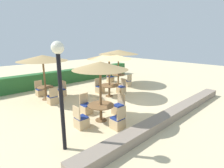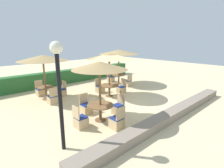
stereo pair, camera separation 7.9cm
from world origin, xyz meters
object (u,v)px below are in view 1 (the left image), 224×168
(parasol_back_right, at_px, (118,52))
(patio_chair_front_left_north, at_px, (86,108))
(patio_chair_center_north, at_px, (100,89))
(round_table_front_left, at_px, (101,108))
(patio_chair_back_left_east, at_px, (62,92))
(patio_chair_front_left_east, at_px, (118,108))
(round_table_back_left, at_px, (46,90))
(patio_chair_back_right_north, at_px, (110,79))
(round_table_back_right, at_px, (118,77))
(round_table_center, at_px, (109,87))
(patio_chair_front_left_west, at_px, (81,121))
(patio_chair_back_right_south, at_px, (127,83))
(parasol_front_left, at_px, (100,66))
(lamp_post, at_px, (60,76))
(patio_chair_front_left_south, at_px, (118,122))
(parasol_center, at_px, (109,56))
(patio_chair_back_left_north, at_px, (40,92))
(parasol_back_left, at_px, (43,58))
(patio_chair_back_left_south, at_px, (53,99))
(patio_chair_center_east, at_px, (121,89))

(parasol_back_right, distance_m, patio_chair_front_left_north, 6.31)
(patio_chair_center_north, distance_m, round_table_front_left, 4.09)
(patio_chair_back_left_east, xyz_separation_m, parasol_back_right, (4.70, -0.22, 2.20))
(parasol_back_right, height_order, patio_chair_front_left_east, parasol_back_right)
(round_table_back_left, height_order, patio_chair_back_right_north, patio_chair_back_right_north)
(patio_chair_center_north, distance_m, round_table_back_left, 3.30)
(round_table_back_left, bearing_deg, round_table_back_right, -2.82)
(round_table_center, xyz_separation_m, patio_chair_back_left_east, (-2.10, 2.03, -0.30))
(round_table_center, relative_size, round_table_front_left, 1.01)
(round_table_front_left, height_order, patio_chair_front_left_north, patio_chair_front_left_north)
(patio_chair_front_left_west, bearing_deg, round_table_back_left, 174.33)
(patio_chair_back_right_north, relative_size, patio_chair_back_right_south, 1.00)
(round_table_center, height_order, parasol_front_left, parasol_front_left)
(parasol_front_left, bearing_deg, round_table_back_left, 97.29)
(lamp_post, bearing_deg, patio_chair_front_left_east, 13.33)
(patio_chair_center_north, bearing_deg, patio_chair_back_left_east, -25.90)
(patio_chair_center_north, distance_m, parasol_front_left, 4.58)
(round_table_center, relative_size, patio_chair_back_right_north, 1.21)
(patio_chair_front_left_south, bearing_deg, patio_chair_back_right_north, 49.29)
(patio_chair_center_north, height_order, patio_chair_back_right_north, same)
(patio_chair_back_right_south, bearing_deg, patio_chair_front_left_south, -141.60)
(patio_chair_front_left_south, xyz_separation_m, patio_chair_front_left_west, (-0.99, 1.02, 0.00))
(lamp_post, xyz_separation_m, parasol_center, (4.63, 2.97, 0.07))
(patio_chair_front_left_west, height_order, patio_chair_front_left_east, same)
(lamp_post, bearing_deg, patio_chair_front_left_west, 35.09)
(patio_chair_back_left_north, height_order, patio_chair_front_left_west, same)
(patio_chair_front_left_north, bearing_deg, patio_chair_back_right_north, -142.71)
(parasol_back_left, xyz_separation_m, round_table_back_left, (0.00, -0.00, -1.82))
(round_table_center, height_order, patio_chair_front_left_west, patio_chair_front_left_west)
(patio_chair_back_left_south, height_order, patio_chair_back_left_east, same)
(parasol_center, height_order, patio_chair_back_right_south, parasol_center)
(round_table_front_left, distance_m, patio_chair_front_left_south, 1.03)
(patio_chair_center_east, xyz_separation_m, patio_chair_back_left_north, (-4.05, 3.02, 0.00))
(patio_chair_back_left_south, relative_size, patio_chair_front_left_south, 1.00)
(patio_chair_back_right_south, bearing_deg, round_table_center, -162.29)
(patio_chair_back_left_south, relative_size, parasol_front_left, 0.37)
(round_table_center, relative_size, round_table_back_left, 1.23)
(round_table_back_right, xyz_separation_m, patio_chair_front_left_west, (-6.07, -3.96, -0.33))
(patio_chair_center_east, relative_size, parasol_back_left, 0.34)
(patio_chair_front_left_east, bearing_deg, patio_chair_front_left_north, 44.42)
(round_table_back_left, relative_size, patio_chair_back_right_north, 0.98)
(parasol_back_right, xyz_separation_m, patio_chair_front_left_north, (-5.12, -2.96, -2.20))
(round_table_back_left, xyz_separation_m, round_table_front_left, (0.55, -4.28, 0.01))
(patio_chair_back_right_north, relative_size, patio_chair_front_left_east, 1.00)
(parasol_front_left, bearing_deg, patio_chair_back_right_north, 44.01)
(parasol_center, xyz_separation_m, parasol_back_left, (-3.04, 2.09, -0.05))
(round_table_center, bearing_deg, patio_chair_back_left_east, 135.95)
(lamp_post, bearing_deg, patio_chair_front_left_south, -5.48)
(patio_chair_center_east, xyz_separation_m, patio_chair_back_left_south, (-4.12, 1.16, 0.00))
(round_table_back_right, xyz_separation_m, round_table_front_left, (-5.10, -4.00, -0.03))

